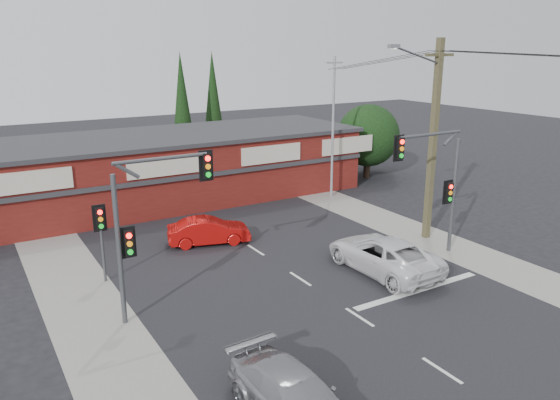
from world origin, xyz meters
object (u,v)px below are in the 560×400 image
white_suv (383,254)px  utility_pole (432,135)px  silver_suv (295,399)px  red_sedan (209,231)px  shop_building (158,168)px

white_suv → utility_pole: (4.75, 2.19, 4.61)m
white_suv → silver_suv: size_ratio=1.19×
utility_pole → red_sedan: bearing=153.4°
shop_building → silver_suv: bearing=-100.4°
silver_suv → utility_pole: bearing=29.5°
white_suv → silver_suv: 10.89m
red_sedan → shop_building: shop_building is taller
white_suv → silver_suv: (-8.75, -6.47, -0.10)m
red_sedan → utility_pole: size_ratio=0.41×
red_sedan → silver_suv: bearing=-178.5°
white_suv → silver_suv: white_suv is taller
utility_pole → silver_suv: bearing=-147.3°
white_suv → utility_pole: utility_pole is taller
silver_suv → shop_building: 23.08m
silver_suv → shop_building: shop_building is taller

